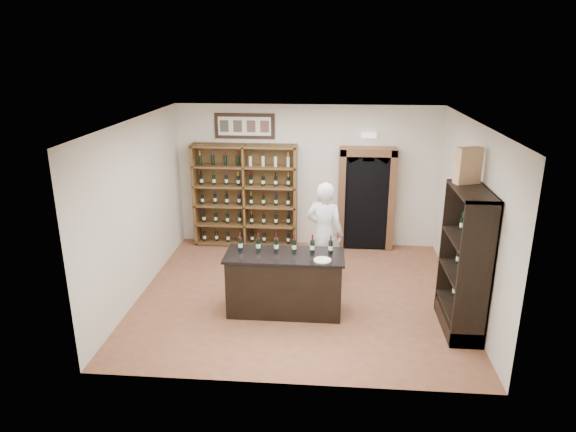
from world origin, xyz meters
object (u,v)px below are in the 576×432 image
object	(u,v)px
tasting_counter	(285,283)
counter_bottle_0	(240,244)
wine_shelf	(245,195)
shopkeeper	(324,233)
side_cabinet	(464,283)
wine_crate	(468,166)

from	to	relation	value
tasting_counter	counter_bottle_0	bearing A→B (deg)	171.57
wine_shelf	shopkeeper	xyz separation A→B (m)	(1.71, -1.78, -0.16)
wine_shelf	tasting_counter	size ratio (longest dim) A/B	1.17
counter_bottle_0	side_cabinet	xyz separation A→B (m)	(3.44, -0.41, -0.35)
wine_shelf	counter_bottle_0	world-z (taller)	wine_shelf
side_cabinet	wine_crate	xyz separation A→B (m)	(-0.04, 0.36, 1.71)
wine_shelf	side_cabinet	world-z (taller)	same
tasting_counter	wine_shelf	bearing A→B (deg)	110.56
side_cabinet	counter_bottle_0	bearing A→B (deg)	173.27
shopkeeper	wine_crate	distance (m)	2.80
shopkeeper	wine_crate	world-z (taller)	wine_crate
tasting_counter	side_cabinet	xyz separation A→B (m)	(2.72, -0.30, 0.26)
shopkeeper	tasting_counter	bearing A→B (deg)	80.89
wine_shelf	tasting_counter	distance (m)	3.19
tasting_counter	counter_bottle_0	world-z (taller)	counter_bottle_0
wine_shelf	shopkeeper	size ratio (longest dim) A/B	1.16
side_cabinet	wine_crate	world-z (taller)	wine_crate
wine_crate	side_cabinet	bearing A→B (deg)	-104.78
wine_shelf	counter_bottle_0	distance (m)	2.85
wine_shelf	tasting_counter	bearing A→B (deg)	-69.44
side_cabinet	wine_crate	size ratio (longest dim) A/B	4.13
wine_shelf	shopkeeper	world-z (taller)	wine_shelf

